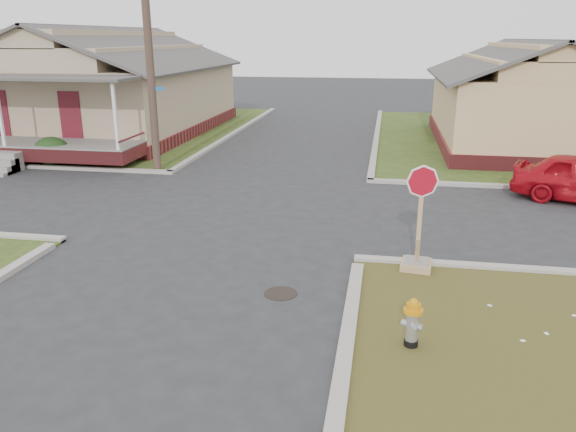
# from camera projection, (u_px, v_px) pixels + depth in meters

# --- Properties ---
(ground) EXTENTS (120.00, 120.00, 0.00)m
(ground) POSITION_uv_depth(u_px,v_px,m) (182.00, 275.00, 11.69)
(ground) COLOR #28292B
(ground) RESTS_ON ground
(verge_far_left) EXTENTS (19.00, 19.00, 0.05)m
(verge_far_left) POSITION_uv_depth(u_px,v_px,m) (71.00, 127.00, 30.70)
(verge_far_left) COLOR #2C4117
(verge_far_left) RESTS_ON ground
(curbs) EXTENTS (80.00, 40.00, 0.12)m
(curbs) POSITION_uv_depth(u_px,v_px,m) (242.00, 207.00, 16.38)
(curbs) COLOR #A9A198
(curbs) RESTS_ON ground
(manhole) EXTENTS (0.64, 0.64, 0.01)m
(manhole) POSITION_uv_depth(u_px,v_px,m) (281.00, 293.00, 10.85)
(manhole) COLOR black
(manhole) RESTS_ON ground
(corner_house) EXTENTS (10.10, 15.50, 5.30)m
(corner_house) POSITION_uv_depth(u_px,v_px,m) (106.00, 88.00, 28.29)
(corner_house) COLOR maroon
(corner_house) RESTS_ON ground
(side_house_yellow) EXTENTS (7.60, 11.60, 4.70)m
(side_house_yellow) POSITION_uv_depth(u_px,v_px,m) (524.00, 97.00, 24.85)
(side_house_yellow) COLOR maroon
(side_house_yellow) RESTS_ON ground
(utility_pole) EXTENTS (1.80, 0.28, 9.00)m
(utility_pole) POSITION_uv_depth(u_px,v_px,m) (148.00, 39.00, 19.31)
(utility_pole) COLOR #3F2E24
(utility_pole) RESTS_ON ground
(fire_hydrant) EXTENTS (0.31, 0.31, 0.82)m
(fire_hydrant) POSITION_uv_depth(u_px,v_px,m) (413.00, 320.00, 8.80)
(fire_hydrant) COLOR black
(fire_hydrant) RESTS_ON ground
(stop_sign) EXTENTS (0.64, 0.62, 2.25)m
(stop_sign) POSITION_uv_depth(u_px,v_px,m) (418.00, 247.00, 11.76)
(stop_sign) COLOR tan
(stop_sign) RESTS_ON ground
(hedge_right) EXTENTS (1.42, 1.17, 1.09)m
(hedge_right) POSITION_uv_depth(u_px,v_px,m) (52.00, 151.00, 21.37)
(hedge_right) COLOR black
(hedge_right) RESTS_ON verge_far_left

